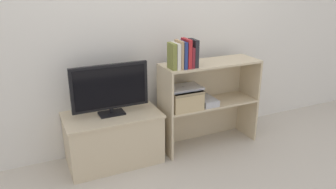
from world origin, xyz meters
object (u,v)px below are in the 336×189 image
Objects in this scene: book_navy at (182,55)px; storage_basket_left at (183,97)px; tv at (110,88)px; book_ivory at (176,56)px; magazine_stack at (206,101)px; book_charcoal at (193,53)px; laptop at (183,88)px; tv_stand at (113,138)px; book_olive at (172,56)px; book_maroon at (190,57)px; book_tan at (179,54)px; book_crimson at (186,53)px.

book_navy is 0.77× the size of storage_basket_left.
book_ivory is (0.56, -0.13, 0.25)m from tv.
magazine_stack is (0.24, -0.02, -0.07)m from storage_basket_left.
book_charcoal is 0.72× the size of laptop.
storage_basket_left is (0.04, 0.05, -0.42)m from book_navy.
book_ivory is at bearing -174.84° from magazine_stack.
tv reaches higher than magazine_stack.
tv is (-0.00, -0.00, 0.47)m from tv_stand.
tv_stand is at bearing 173.38° from laptop.
storage_basket_left is 1.22× the size of magazine_stack.
magazine_stack is at bearing 6.33° from book_navy.
book_navy is 0.33m from laptop.
laptop is at bearing -6.49° from tv.
storage_basket_left is at bearing 52.81° from book_navy.
laptop reaches higher than tv_stand.
tv is 2.97× the size of book_ivory.
tv is 0.79m from book_charcoal.
laptop is at bearing 19.85° from book_olive.
book_olive reaches higher than book_ivory.
tv_stand is 3.56× the size of book_navy.
book_olive is 0.92× the size of magazine_stack.
laptop is at bearing 124.32° from book_maroon.
book_ivory is 0.96× the size of book_navy.
book_charcoal is (0.17, 0.00, 0.01)m from book_ivory.
book_tan is 0.97× the size of book_crimson.
tv_stand is 3.71× the size of book_ivory.
tv is at bearing 168.66° from book_navy.
book_ivory is 0.34m from laptop.
book_crimson reaches higher than book_ivory.
magazine_stack is at bearing -6.04° from tv_stand.
book_tan is (0.59, -0.13, 0.26)m from tv.
book_charcoal is at bearing -35.20° from storage_basket_left.
book_navy is at bearing -127.19° from laptop.
book_tan is 0.14m from book_charcoal.
book_crimson is 0.75× the size of laptop.
book_tan is 0.11m from book_maroon.
book_crimson reaches higher than book_maroon.
book_ivory is 0.59m from magazine_stack.
storage_basket_left is at bearing -6.62° from tv_stand.
book_ivory is 0.93× the size of book_charcoal.
book_charcoal reaches higher than book_olive.
book_maroon is (0.70, -0.13, 0.23)m from tv.
book_navy is (0.06, 0.00, 0.00)m from book_ivory.
book_tan is at bearing 180.00° from book_charcoal.
book_navy reaches higher than tv_stand.
book_ivory is 0.03m from book_tan.
book_crimson is at bearing 0.00° from book_ivory.
book_olive is at bearing 180.00° from book_crimson.
book_tan is 1.36× the size of book_maroon.
book_tan is at bearing 180.00° from book_navy.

